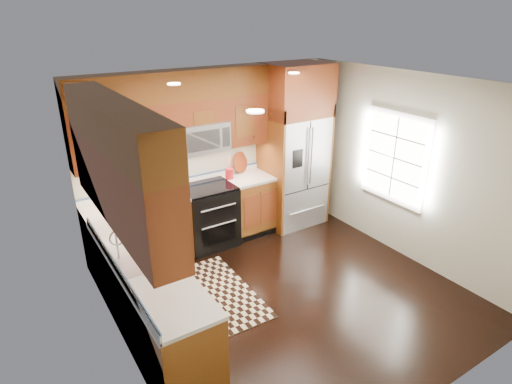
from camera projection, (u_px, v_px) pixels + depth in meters
ground at (288, 293)px, 5.42m from camera, size 4.00×4.00×0.00m
wall_back at (211, 155)px, 6.46m from camera, size 4.00×0.02×2.60m
wall_left at (117, 248)px, 3.92m from camera, size 0.02×4.00×2.60m
wall_right at (406, 168)px, 5.91m from camera, size 0.02×4.00×2.60m
window at (395, 158)px, 6.02m from camera, size 0.04×1.10×1.30m
base_cabinets at (166, 259)px, 5.33m from camera, size 2.85×3.00×0.90m
countertop at (171, 219)px, 5.31m from camera, size 2.86×3.01×0.04m
upper_cabinets at (156, 132)px, 4.90m from camera, size 2.85×3.00×1.15m
range at (209, 216)px, 6.41m from camera, size 0.76×0.67×0.95m
microwave at (201, 137)px, 6.04m from camera, size 0.76×0.40×0.42m
refrigerator at (294, 147)px, 6.82m from camera, size 0.98×0.75×2.60m
sink_faucet at (140, 257)px, 4.35m from camera, size 0.54×0.44×0.37m
rug at (213, 294)px, 5.39m from camera, size 0.97×1.58×0.01m
knife_block at (172, 182)px, 6.14m from camera, size 0.09×0.13×0.25m
utensil_crock at (229, 171)px, 6.49m from camera, size 0.16×0.16×0.35m
cutting_board at (240, 172)px, 6.79m from camera, size 0.45×0.45×0.02m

